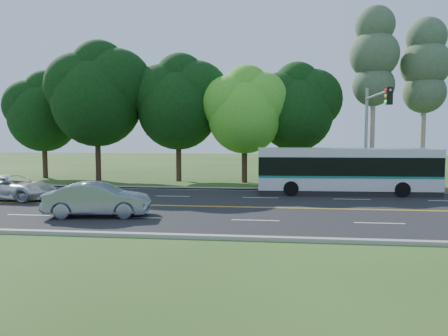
# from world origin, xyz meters

# --- Properties ---
(ground) EXTENTS (120.00, 120.00, 0.00)m
(ground) POSITION_xyz_m (0.00, 0.00, 0.00)
(ground) COLOR #2D4617
(ground) RESTS_ON ground
(road) EXTENTS (60.00, 14.00, 0.02)m
(road) POSITION_xyz_m (0.00, 0.00, 0.01)
(road) COLOR black
(road) RESTS_ON ground
(curb_north) EXTENTS (60.00, 0.30, 0.15)m
(curb_north) POSITION_xyz_m (0.00, 7.15, 0.07)
(curb_north) COLOR #A09C91
(curb_north) RESTS_ON ground
(curb_south) EXTENTS (60.00, 0.30, 0.15)m
(curb_south) POSITION_xyz_m (0.00, -7.15, 0.07)
(curb_south) COLOR #A09C91
(curb_south) RESTS_ON ground
(grass_verge) EXTENTS (60.00, 4.00, 0.10)m
(grass_verge) POSITION_xyz_m (0.00, 9.00, 0.05)
(grass_verge) COLOR #2D4617
(grass_verge) RESTS_ON ground
(lane_markings) EXTENTS (57.60, 13.82, 0.00)m
(lane_markings) POSITION_xyz_m (-0.09, 0.00, 0.02)
(lane_markings) COLOR gold
(lane_markings) RESTS_ON road
(tree_row) EXTENTS (44.70, 9.10, 13.84)m
(tree_row) POSITION_xyz_m (-5.15, 12.13, 6.73)
(tree_row) COLOR #301C15
(tree_row) RESTS_ON ground
(bougainvillea_hedge) EXTENTS (9.50, 2.25, 1.50)m
(bougainvillea_hedge) POSITION_xyz_m (7.18, 8.15, 0.72)
(bougainvillea_hedge) COLOR maroon
(bougainvillea_hedge) RESTS_ON ground
(traffic_signal) EXTENTS (0.42, 6.10, 7.00)m
(traffic_signal) POSITION_xyz_m (6.49, 5.40, 4.67)
(traffic_signal) COLOR gray
(traffic_signal) RESTS_ON ground
(transit_bus) EXTENTS (11.51, 2.95, 2.99)m
(transit_bus) POSITION_xyz_m (4.99, 5.74, 1.50)
(transit_bus) COLOR silver
(transit_bus) RESTS_ON road
(sedan) EXTENTS (5.10, 2.40, 1.62)m
(sedan) POSITION_xyz_m (-8.02, -3.41, 0.83)
(sedan) COLOR slate
(sedan) RESTS_ON road
(suv) EXTENTS (5.44, 2.82, 1.47)m
(suv) POSITION_xyz_m (-15.27, 1.04, 0.75)
(suv) COLOR silver
(suv) RESTS_ON road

